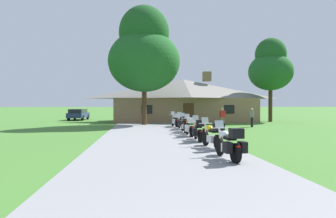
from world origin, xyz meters
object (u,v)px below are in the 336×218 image
(motorcycle_white_sixth_in_row, at_px, (182,122))
(motorcycle_orange_third_in_row, at_px, (199,130))
(bystander_gray_shirt_near_lodge, at_px, (252,116))
(motorcycle_white_nearest_to_camera, at_px, (230,144))
(motorcycle_orange_fourth_in_row, at_px, (190,127))
(motorcycle_yellow_second_in_row, at_px, (213,135))
(motorcycle_orange_fifth_in_row, at_px, (184,124))
(tree_right_of_lodge, at_px, (271,67))
(parked_navy_suv_far_left, at_px, (78,114))
(motorcycle_white_farthest_in_row, at_px, (175,120))
(bystander_red_shirt_beside_signpost, at_px, (222,116))
(tree_by_lodge_front, at_px, (144,53))

(motorcycle_white_sixth_in_row, bearing_deg, motorcycle_orange_third_in_row, -94.98)
(motorcycle_orange_third_in_row, distance_m, bystander_gray_shirt_near_lodge, 11.87)
(motorcycle_white_nearest_to_camera, xyz_separation_m, motorcycle_orange_fourth_in_row, (-0.03, 7.87, 0.00))
(motorcycle_yellow_second_in_row, bearing_deg, motorcycle_orange_fifth_in_row, 82.41)
(tree_right_of_lodge, bearing_deg, motorcycle_orange_third_in_row, -123.92)
(parked_navy_suv_far_left, bearing_deg, motorcycle_orange_fourth_in_row, -60.12)
(motorcycle_white_nearest_to_camera, height_order, motorcycle_orange_fourth_in_row, same)
(motorcycle_white_farthest_in_row, xyz_separation_m, bystander_gray_shirt_near_lodge, (6.66, -0.21, 0.32))
(bystander_red_shirt_beside_signpost, relative_size, tree_by_lodge_front, 0.15)
(motorcycle_orange_third_in_row, height_order, bystander_gray_shirt_near_lodge, bystander_gray_shirt_near_lodge)
(motorcycle_white_nearest_to_camera, xyz_separation_m, motorcycle_orange_fifth_in_row, (-0.01, 10.29, 0.01))
(motorcycle_orange_fourth_in_row, bearing_deg, bystander_gray_shirt_near_lodge, 46.87)
(bystander_gray_shirt_near_lodge, bearing_deg, motorcycle_orange_third_in_row, 144.00)
(bystander_gray_shirt_near_lodge, distance_m, tree_right_of_lodge, 10.74)
(motorcycle_orange_third_in_row, height_order, tree_right_of_lodge, tree_right_of_lodge)
(motorcycle_orange_third_in_row, height_order, motorcycle_white_sixth_in_row, same)
(bystander_red_shirt_beside_signpost, bearing_deg, motorcycle_orange_third_in_row, -113.05)
(motorcycle_orange_fourth_in_row, relative_size, motorcycle_orange_fifth_in_row, 1.00)
(tree_by_lodge_front, bearing_deg, motorcycle_orange_third_in_row, -78.69)
(motorcycle_orange_fourth_in_row, xyz_separation_m, bystander_red_shirt_beside_signpost, (4.11, 7.50, 0.34))
(parked_navy_suv_far_left, bearing_deg, tree_right_of_lodge, -11.90)
(motorcycle_orange_fourth_in_row, xyz_separation_m, parked_navy_suv_far_left, (-10.76, 20.98, 0.17))
(motorcycle_yellow_second_in_row, relative_size, motorcycle_orange_third_in_row, 1.00)
(motorcycle_white_nearest_to_camera, height_order, parked_navy_suv_far_left, parked_navy_suv_far_left)
(motorcycle_orange_fourth_in_row, distance_m, motorcycle_white_sixth_in_row, 4.95)
(bystander_red_shirt_beside_signpost, distance_m, tree_by_lodge_front, 9.41)
(motorcycle_yellow_second_in_row, xyz_separation_m, tree_right_of_lodge, (11.71, 20.14, 5.65))
(motorcycle_white_nearest_to_camera, bearing_deg, motorcycle_orange_third_in_row, 84.90)
(motorcycle_orange_third_in_row, xyz_separation_m, tree_by_lodge_front, (-2.61, 13.04, 6.21))
(bystander_gray_shirt_near_lodge, height_order, tree_right_of_lodge, tree_right_of_lodge)
(motorcycle_orange_fifth_in_row, height_order, motorcycle_white_farthest_in_row, same)
(bystander_gray_shirt_near_lodge, relative_size, parked_navy_suv_far_left, 0.36)
(motorcycle_white_nearest_to_camera, bearing_deg, tree_right_of_lodge, 57.61)
(motorcycle_yellow_second_in_row, distance_m, tree_by_lodge_front, 17.01)
(motorcycle_white_sixth_in_row, relative_size, motorcycle_white_farthest_in_row, 1.00)
(tree_right_of_lodge, distance_m, parked_navy_suv_far_left, 24.00)
(motorcycle_white_farthest_in_row, bearing_deg, motorcycle_orange_fourth_in_row, -96.51)
(tree_right_of_lodge, bearing_deg, bystander_red_shirt_beside_signpost, -135.58)
(motorcycle_white_nearest_to_camera, height_order, bystander_red_shirt_beside_signpost, bystander_red_shirt_beside_signpost)
(motorcycle_orange_third_in_row, relative_size, motorcycle_white_sixth_in_row, 1.00)
(motorcycle_white_sixth_in_row, height_order, parked_navy_suv_far_left, parked_navy_suv_far_left)
(motorcycle_orange_fourth_in_row, height_order, tree_right_of_lodge, tree_right_of_lodge)
(bystander_red_shirt_beside_signpost, bearing_deg, bystander_gray_shirt_near_lodge, -4.79)
(motorcycle_orange_fifth_in_row, height_order, bystander_red_shirt_beside_signpost, bystander_red_shirt_beside_signpost)
(tree_right_of_lodge, bearing_deg, tree_by_lodge_front, -162.53)
(motorcycle_white_sixth_in_row, bearing_deg, tree_by_lodge_front, 112.77)
(bystander_gray_shirt_near_lodge, bearing_deg, motorcycle_white_farthest_in_row, 86.30)
(motorcycle_orange_third_in_row, distance_m, bystander_red_shirt_beside_signpost, 10.81)
(motorcycle_white_sixth_in_row, bearing_deg, motorcycle_orange_fifth_in_row, -97.60)
(bystander_red_shirt_beside_signpost, bearing_deg, parked_navy_suv_far_left, 136.97)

